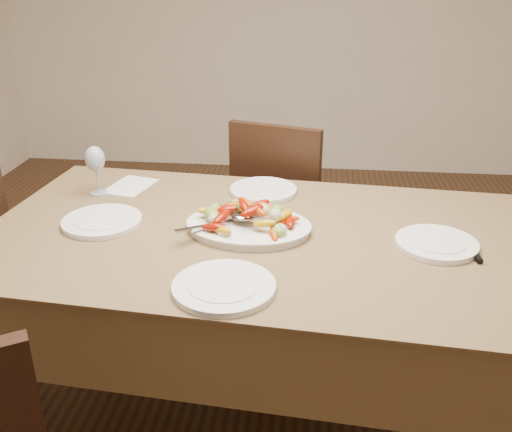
{
  "coord_description": "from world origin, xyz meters",
  "views": [
    {
      "loc": [
        -0.02,
        -1.54,
        1.59
      ],
      "look_at": [
        -0.2,
        0.17,
        0.82
      ],
      "focal_mm": 40.0,
      "sensor_mm": 36.0,
      "label": 1
    }
  ],
  "objects_px": {
    "serving_platter": "(249,228)",
    "plate_near": "(224,287)",
    "chair_far": "(288,211)",
    "wine_glass": "(96,169)",
    "plate_far": "(263,190)",
    "plate_right": "(436,244)",
    "dining_table": "(256,327)",
    "plate_left": "(102,222)"
  },
  "relations": [
    {
      "from": "serving_platter",
      "to": "plate_right",
      "type": "height_order",
      "value": "serving_platter"
    },
    {
      "from": "serving_platter",
      "to": "wine_glass",
      "type": "xyz_separation_m",
      "value": [
        -0.62,
        0.27,
        0.09
      ]
    },
    {
      "from": "plate_far",
      "to": "plate_right",
      "type": "bearing_deg",
      "value": -33.98
    },
    {
      "from": "chair_far",
      "to": "plate_far",
      "type": "height_order",
      "value": "chair_far"
    },
    {
      "from": "plate_right",
      "to": "plate_far",
      "type": "xyz_separation_m",
      "value": [
        -0.59,
        0.4,
        0.0
      ]
    },
    {
      "from": "plate_far",
      "to": "plate_near",
      "type": "bearing_deg",
      "value": -93.15
    },
    {
      "from": "plate_left",
      "to": "plate_far",
      "type": "relative_size",
      "value": 1.04
    },
    {
      "from": "chair_far",
      "to": "plate_right",
      "type": "distance_m",
      "value": 1.06
    },
    {
      "from": "plate_right",
      "to": "plate_far",
      "type": "height_order",
      "value": "same"
    },
    {
      "from": "chair_far",
      "to": "plate_left",
      "type": "height_order",
      "value": "chair_far"
    },
    {
      "from": "dining_table",
      "to": "wine_glass",
      "type": "relative_size",
      "value": 8.98
    },
    {
      "from": "dining_table",
      "to": "plate_left",
      "type": "distance_m",
      "value": 0.66
    },
    {
      "from": "dining_table",
      "to": "plate_left",
      "type": "relative_size",
      "value": 6.73
    },
    {
      "from": "dining_table",
      "to": "plate_left",
      "type": "xyz_separation_m",
      "value": [
        -0.54,
        0.01,
        0.39
      ]
    },
    {
      "from": "dining_table",
      "to": "serving_platter",
      "type": "distance_m",
      "value": 0.39
    },
    {
      "from": "chair_far",
      "to": "plate_far",
      "type": "xyz_separation_m",
      "value": [
        -0.08,
        -0.48,
        0.29
      ]
    },
    {
      "from": "chair_far",
      "to": "plate_near",
      "type": "xyz_separation_m",
      "value": [
        -0.12,
        -1.21,
        0.29
      ]
    },
    {
      "from": "dining_table",
      "to": "chair_far",
      "type": "xyz_separation_m",
      "value": [
        0.07,
        0.84,
        0.1
      ]
    },
    {
      "from": "wine_glass",
      "to": "chair_far",
      "type": "bearing_deg",
      "value": 37.92
    },
    {
      "from": "chair_far",
      "to": "plate_left",
      "type": "distance_m",
      "value": 1.06
    },
    {
      "from": "serving_platter",
      "to": "plate_near",
      "type": "distance_m",
      "value": 0.38
    },
    {
      "from": "wine_glass",
      "to": "serving_platter",
      "type": "bearing_deg",
      "value": -23.56
    },
    {
      "from": "plate_near",
      "to": "wine_glass",
      "type": "distance_m",
      "value": 0.89
    },
    {
      "from": "serving_platter",
      "to": "wine_glass",
      "type": "height_order",
      "value": "wine_glass"
    },
    {
      "from": "dining_table",
      "to": "plate_near",
      "type": "relative_size",
      "value": 6.36
    },
    {
      "from": "dining_table",
      "to": "plate_right",
      "type": "bearing_deg",
      "value": -3.65
    },
    {
      "from": "dining_table",
      "to": "plate_near",
      "type": "height_order",
      "value": "plate_near"
    },
    {
      "from": "plate_far",
      "to": "wine_glass",
      "type": "bearing_deg",
      "value": -172.81
    },
    {
      "from": "serving_platter",
      "to": "plate_far",
      "type": "relative_size",
      "value": 1.56
    },
    {
      "from": "plate_right",
      "to": "plate_far",
      "type": "relative_size",
      "value": 0.99
    },
    {
      "from": "plate_right",
      "to": "plate_near",
      "type": "height_order",
      "value": "same"
    },
    {
      "from": "plate_left",
      "to": "serving_platter",
      "type": "bearing_deg",
      "value": -0.37
    },
    {
      "from": "dining_table",
      "to": "plate_right",
      "type": "height_order",
      "value": "plate_right"
    },
    {
      "from": "dining_table",
      "to": "serving_platter",
      "type": "xyz_separation_m",
      "value": [
        -0.03,
        0.01,
        0.39
      ]
    },
    {
      "from": "chair_far",
      "to": "plate_far",
      "type": "distance_m",
      "value": 0.56
    },
    {
      "from": "chair_far",
      "to": "wine_glass",
      "type": "height_order",
      "value": "wine_glass"
    },
    {
      "from": "plate_left",
      "to": "plate_right",
      "type": "xyz_separation_m",
      "value": [
        1.12,
        -0.05,
        0.0
      ]
    },
    {
      "from": "plate_left",
      "to": "plate_near",
      "type": "relative_size",
      "value": 0.95
    },
    {
      "from": "dining_table",
      "to": "plate_right",
      "type": "distance_m",
      "value": 0.7
    },
    {
      "from": "serving_platter",
      "to": "chair_far",
      "type": "bearing_deg",
      "value": 83.6
    },
    {
      "from": "chair_far",
      "to": "serving_platter",
      "type": "xyz_separation_m",
      "value": [
        -0.09,
        -0.83,
        0.3
      ]
    },
    {
      "from": "serving_platter",
      "to": "plate_near",
      "type": "height_order",
      "value": "serving_platter"
    }
  ]
}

